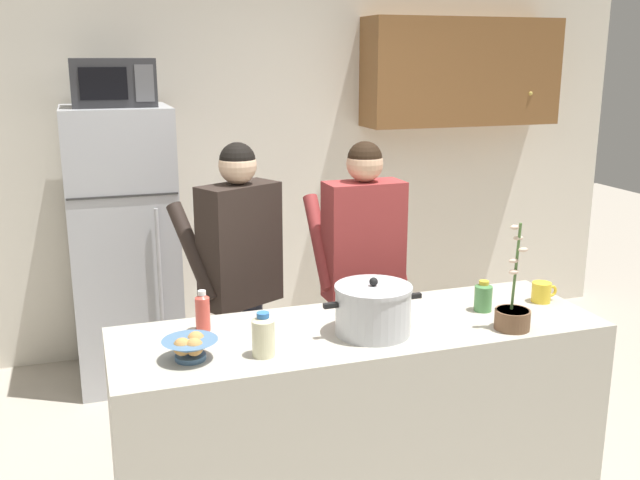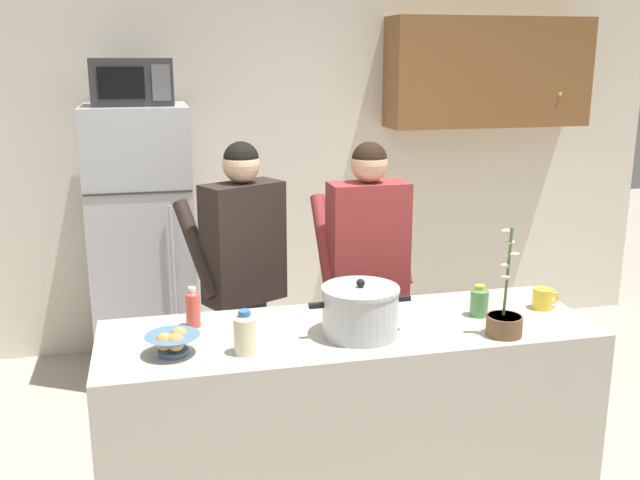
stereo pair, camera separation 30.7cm
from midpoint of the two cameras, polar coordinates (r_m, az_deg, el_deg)
The scene contains 13 objects.
back_wall_unit at distance 5.18m, azimuth -4.93°, elevation 7.23°, with size 6.00×0.48×2.60m.
kitchen_island at distance 3.30m, azimuth 0.39°, elevation -14.37°, with size 2.11×0.68×0.92m, color #BCB7A8.
refrigerator at distance 4.73m, azimuth -17.07°, elevation -0.57°, with size 0.64×0.68×1.75m.
microwave at distance 4.57m, azimuth -18.01°, elevation 11.78°, with size 0.48×0.37×0.28m.
person_near_pot at distance 3.75m, azimuth -8.76°, elevation -1.72°, with size 0.61×0.57×1.63m.
person_by_sink at distance 3.82m, azimuth 1.10°, elevation -1.35°, with size 0.50×0.41×1.63m.
cooking_pot at distance 3.00m, azimuth 1.29°, elevation -5.57°, with size 0.43×0.32×0.24m.
coffee_mug at distance 3.51m, azimuth 14.79°, elevation -4.05°, with size 0.13×0.09×0.10m.
bread_bowl at distance 2.84m, azimuth -13.34°, elevation -8.32°, with size 0.22×0.22×0.10m.
bottle_near_edge at distance 3.32m, azimuth 10.24°, elevation -4.42°, with size 0.08×0.08×0.14m.
bottle_mid_counter at distance 3.10m, azimuth -12.11°, elevation -5.57°, with size 0.06×0.06×0.18m.
bottle_far_corner at distance 2.81m, azimuth -7.67°, elevation -7.50°, with size 0.09×0.09×0.18m.
potted_orchid at distance 3.13m, azimuth 12.31°, elevation -5.76°, with size 0.15×0.15×0.47m.
Camera 1 is at (-1.09, -2.69, 2.05)m, focal length 40.41 mm.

